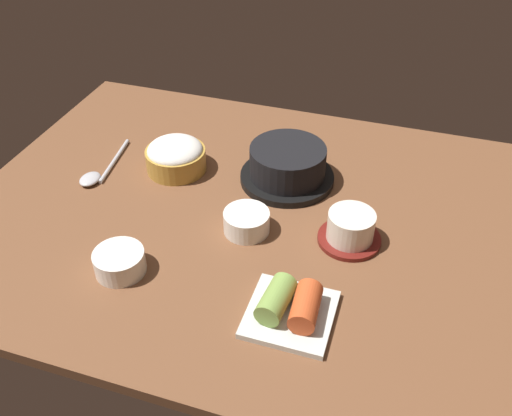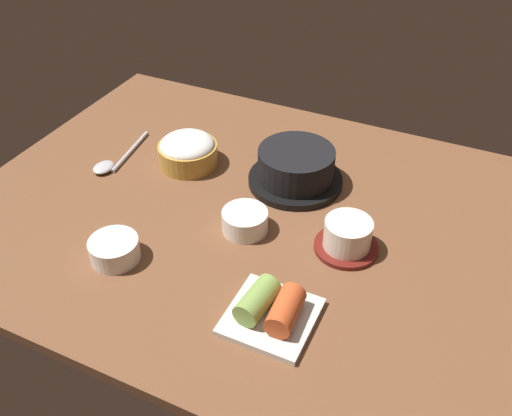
{
  "view_description": "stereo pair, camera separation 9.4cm",
  "coord_description": "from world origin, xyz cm",
  "px_view_note": "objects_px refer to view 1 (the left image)",
  "views": [
    {
      "loc": [
        24.61,
        -72.24,
        63.91
      ],
      "look_at": [
        2.0,
        -2.0,
        5.0
      ],
      "focal_mm": 39.4,
      "sensor_mm": 36.0,
      "label": 1
    },
    {
      "loc": [
        33.39,
        -68.78,
        63.91
      ],
      "look_at": [
        2.0,
        -2.0,
        5.0
      ],
      "focal_mm": 39.4,
      "sensor_mm": 36.0,
      "label": 2
    }
  ],
  "objects_px": {
    "tea_cup_with_saucer": "(350,229)",
    "banchan_cup_center": "(247,221)",
    "kimchi_plate": "(291,308)",
    "side_bowl_near": "(119,261)",
    "stone_pot": "(287,165)",
    "rice_bowl": "(176,156)",
    "spoon": "(98,173)"
  },
  "relations": [
    {
      "from": "banchan_cup_center",
      "to": "kimchi_plate",
      "type": "xyz_separation_m",
      "value": [
        0.12,
        -0.16,
        -0.0
      ]
    },
    {
      "from": "rice_bowl",
      "to": "banchan_cup_center",
      "type": "relative_size",
      "value": 1.48
    },
    {
      "from": "banchan_cup_center",
      "to": "kimchi_plate",
      "type": "relative_size",
      "value": 0.64
    },
    {
      "from": "stone_pot",
      "to": "rice_bowl",
      "type": "relative_size",
      "value": 1.53
    },
    {
      "from": "rice_bowl",
      "to": "spoon",
      "type": "relative_size",
      "value": 0.67
    },
    {
      "from": "spoon",
      "to": "side_bowl_near",
      "type": "bearing_deg",
      "value": -52.34
    },
    {
      "from": "rice_bowl",
      "to": "banchan_cup_center",
      "type": "distance_m",
      "value": 0.23
    },
    {
      "from": "banchan_cup_center",
      "to": "side_bowl_near",
      "type": "relative_size",
      "value": 0.98
    },
    {
      "from": "spoon",
      "to": "banchan_cup_center",
      "type": "bearing_deg",
      "value": -11.31
    },
    {
      "from": "banchan_cup_center",
      "to": "spoon",
      "type": "bearing_deg",
      "value": 168.69
    },
    {
      "from": "stone_pot",
      "to": "kimchi_plate",
      "type": "distance_m",
      "value": 0.33
    },
    {
      "from": "kimchi_plate",
      "to": "banchan_cup_center",
      "type": "bearing_deg",
      "value": 126.74
    },
    {
      "from": "kimchi_plate",
      "to": "spoon",
      "type": "height_order",
      "value": "kimchi_plate"
    },
    {
      "from": "stone_pot",
      "to": "spoon",
      "type": "distance_m",
      "value": 0.36
    },
    {
      "from": "tea_cup_with_saucer",
      "to": "kimchi_plate",
      "type": "xyz_separation_m",
      "value": [
        -0.05,
        -0.19,
        -0.01
      ]
    },
    {
      "from": "tea_cup_with_saucer",
      "to": "spoon",
      "type": "relative_size",
      "value": 0.61
    },
    {
      "from": "tea_cup_with_saucer",
      "to": "spoon",
      "type": "bearing_deg",
      "value": 175.65
    },
    {
      "from": "side_bowl_near",
      "to": "spoon",
      "type": "relative_size",
      "value": 0.46
    },
    {
      "from": "banchan_cup_center",
      "to": "spoon",
      "type": "distance_m",
      "value": 0.33
    },
    {
      "from": "tea_cup_with_saucer",
      "to": "banchan_cup_center",
      "type": "height_order",
      "value": "tea_cup_with_saucer"
    },
    {
      "from": "stone_pot",
      "to": "kimchi_plate",
      "type": "bearing_deg",
      "value": -73.85
    },
    {
      "from": "rice_bowl",
      "to": "banchan_cup_center",
      "type": "bearing_deg",
      "value": -35.05
    },
    {
      "from": "stone_pot",
      "to": "tea_cup_with_saucer",
      "type": "relative_size",
      "value": 1.68
    },
    {
      "from": "kimchi_plate",
      "to": "spoon",
      "type": "distance_m",
      "value": 0.49
    },
    {
      "from": "stone_pot",
      "to": "side_bowl_near",
      "type": "relative_size",
      "value": 2.23
    },
    {
      "from": "kimchi_plate",
      "to": "spoon",
      "type": "xyz_separation_m",
      "value": [
        -0.44,
        0.22,
        -0.01
      ]
    },
    {
      "from": "rice_bowl",
      "to": "tea_cup_with_saucer",
      "type": "relative_size",
      "value": 1.1
    },
    {
      "from": "rice_bowl",
      "to": "kimchi_plate",
      "type": "height_order",
      "value": "rice_bowl"
    },
    {
      "from": "banchan_cup_center",
      "to": "side_bowl_near",
      "type": "height_order",
      "value": "banchan_cup_center"
    },
    {
      "from": "tea_cup_with_saucer",
      "to": "rice_bowl",
      "type": "bearing_deg",
      "value": 163.67
    },
    {
      "from": "rice_bowl",
      "to": "side_bowl_near",
      "type": "height_order",
      "value": "rice_bowl"
    },
    {
      "from": "stone_pot",
      "to": "spoon",
      "type": "xyz_separation_m",
      "value": [
        -0.35,
        -0.1,
        -0.03
      ]
    }
  ]
}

